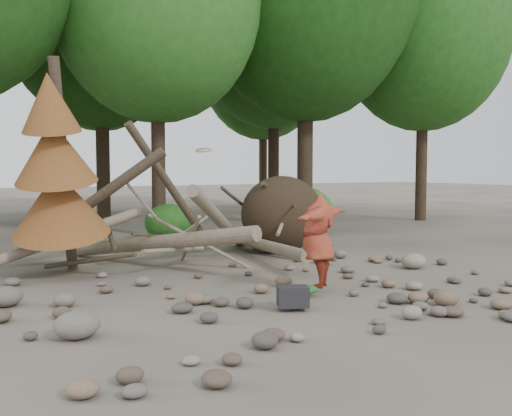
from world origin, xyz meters
TOP-DOWN VIEW (x-y plane):
  - ground at (0.00, 0.00)m, footprint 120.00×120.00m
  - deadfall_pile at (2.02, 4.24)m, footprint 8.55×5.24m
  - dead_conifer at (-3.12, 3.37)m, footprint 2.06×2.16m
  - bush_mid at (0.80, 7.80)m, footprint 1.40×1.40m
  - bush_right at (5.00, 7.00)m, footprint 2.00×2.00m
  - frisbee_thrower at (0.67, -0.03)m, footprint 3.35×1.59m
  - backpack at (-0.43, -0.94)m, footprint 0.55×0.47m
  - cloth_green at (0.29, -0.27)m, footprint 0.38×0.32m
  - cloth_orange at (-0.15, -0.55)m, footprint 0.31×0.25m
  - boulder_front_left at (-3.63, -0.82)m, footprint 0.59×0.53m
  - boulder_front_right at (1.84, -1.87)m, footprint 0.43×0.38m
  - boulder_mid_right at (3.83, 0.86)m, footprint 0.56×0.50m
  - boulder_mid_left at (-4.26, 1.45)m, footprint 0.54×0.49m

SIDE VIEW (x-z plane):
  - ground at x=0.00m, z-range 0.00..0.00m
  - cloth_orange at x=-0.15m, z-range 0.00..0.11m
  - cloth_green at x=0.29m, z-range 0.00..0.14m
  - boulder_front_right at x=1.84m, z-range 0.00..0.26m
  - backpack at x=-0.43m, z-range 0.00..0.31m
  - boulder_mid_left at x=-4.26m, z-range 0.00..0.32m
  - boulder_mid_right at x=3.83m, z-range 0.00..0.33m
  - boulder_front_left at x=-3.63m, z-range 0.00..0.36m
  - bush_mid at x=0.80m, z-range 0.00..1.12m
  - bush_right at x=5.00m, z-range 0.00..1.60m
  - frisbee_thrower at x=0.67m, z-range -0.30..2.12m
  - deadfall_pile at x=2.02m, z-range -0.70..2.60m
  - dead_conifer at x=-3.12m, z-range -0.06..4.29m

